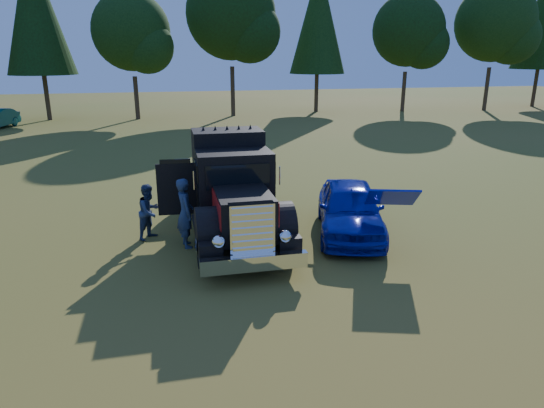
{
  "coord_description": "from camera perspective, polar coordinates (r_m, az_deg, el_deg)",
  "views": [
    {
      "loc": [
        -2.06,
        -12.24,
        5.14
      ],
      "look_at": [
        0.69,
        -0.06,
        1.27
      ],
      "focal_mm": 32.0,
      "sensor_mm": 36.0,
      "label": 1
    }
  ],
  "objects": [
    {
      "name": "diamond_t_truck",
      "position": [
        14.06,
        -4.67,
        1.23
      ],
      "size": [
        3.38,
        7.16,
        3.0
      ],
      "color": "black",
      "rests_on": "ground"
    },
    {
      "name": "spectator_near",
      "position": [
        13.49,
        -10.16,
        -1.04
      ],
      "size": [
        0.57,
        0.78,
        1.95
      ],
      "primitive_type": "imported",
      "rotation": [
        0.0,
        0.0,
        1.73
      ],
      "color": "#1F284A",
      "rests_on": "ground"
    },
    {
      "name": "treeline",
      "position": [
        39.74,
        -14.31,
        20.43
      ],
      "size": [
        72.1,
        24.04,
        13.84
      ],
      "color": "#2D2116",
      "rests_on": "ground"
    },
    {
      "name": "ground",
      "position": [
        13.44,
        -2.92,
        -5.28
      ],
      "size": [
        120.0,
        120.0,
        0.0
      ],
      "primitive_type": "plane",
      "color": "#405519",
      "rests_on": "ground"
    },
    {
      "name": "spectator_far",
      "position": [
        14.36,
        -14.21,
        -0.86
      ],
      "size": [
        0.98,
        1.0,
        1.62
      ],
      "primitive_type": "imported",
      "rotation": [
        0.0,
        0.0,
        0.86
      ],
      "color": "#1D2644",
      "rests_on": "ground"
    },
    {
      "name": "hotrod_coupe",
      "position": [
        14.5,
        9.18,
        -0.51
      ],
      "size": [
        3.05,
        4.86,
        1.89
      ],
      "color": "#070BA9",
      "rests_on": "ground"
    }
  ]
}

